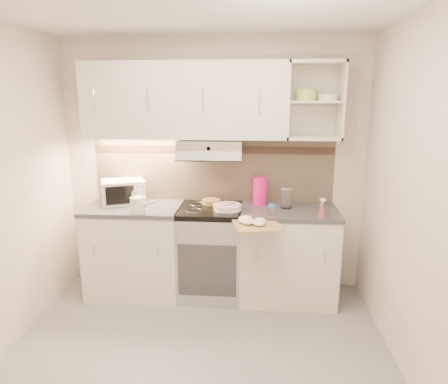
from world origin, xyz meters
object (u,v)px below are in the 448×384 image
Objects in this scene: electric_range at (211,252)px; watering_can at (139,204)px; spray_bottle at (322,209)px; cutting_board at (257,226)px; pink_pitcher at (260,191)px; microwave at (123,191)px; glass_jar at (286,197)px; plate_stack at (227,207)px.

electric_range is 3.48× the size of watering_can.
spray_bottle is 0.48× the size of cutting_board.
spray_bottle is at bearing 18.59° from watering_can.
watering_can reaches higher than cutting_board.
pink_pitcher is 0.61m from cutting_board.
microwave is 1.93m from spray_bottle.
glass_jar reaches higher than cutting_board.
microwave is 1.87× the size of plate_stack.
pink_pitcher reaches higher than cutting_board.
microwave is (-0.89, 0.12, 0.57)m from electric_range.
plate_stack reaches higher than cutting_board.
pink_pitcher is at bearing 155.33° from glass_jar.
glass_jar is 0.56m from cutting_board.
glass_jar is at bearing -48.69° from pink_pitcher.
pink_pitcher is at bearing 124.47° from spray_bottle.
watering_can is 0.82m from plate_stack.
plate_stack is at bearing 148.25° from spray_bottle.
microwave is 1.07m from plate_stack.
plate_stack is at bearing -17.82° from electric_range.
watering_can is 0.97× the size of plate_stack.
spray_bottle reaches higher than electric_range.
spray_bottle reaches higher than cutting_board.
microwave is at bearing 157.65° from pink_pitcher.
spray_bottle is (1.65, 0.00, -0.01)m from watering_can.
glass_jar reaches higher than spray_bottle.
spray_bottle is at bearing -41.82° from glass_jar.
watering_can is at bearing 159.39° from spray_bottle.
spray_bottle is 0.61m from cutting_board.
spray_bottle is (0.29, -0.26, -0.03)m from glass_jar.
pink_pitcher is 0.73× the size of cutting_board.
microwave is at bearing 172.50° from electric_range.
microwave reaches higher than cutting_board.
watering_can is 1.65m from spray_bottle.
glass_jar is at bearing 47.11° from cutting_board.
electric_range is 0.51m from plate_stack.
microwave is at bearing 177.37° from glass_jar.
microwave is 1.92× the size of watering_can.
pink_pitcher reaches higher than glass_jar.
spray_bottle is at bearing 7.28° from cutting_board.
pink_pitcher is (0.48, 0.16, 0.59)m from electric_range.
electric_range reaches higher than cutting_board.
watering_can is 1.42× the size of spray_bottle.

